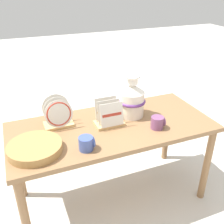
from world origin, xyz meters
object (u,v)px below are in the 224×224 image
object	(u,v)px
mug_plum_glaze	(158,122)
mug_cobalt_glaze	(87,143)
dish_rack_round_plates	(58,116)
wicker_charger_stack	(35,148)
ceramic_vase	(132,99)
dish_rack_square_plates	(109,117)

from	to	relation	value
mug_plum_glaze	mug_cobalt_glaze	world-z (taller)	same
dish_rack_round_plates	wicker_charger_stack	size ratio (longest dim) A/B	0.65
dish_rack_round_plates	mug_plum_glaze	xyz separation A→B (m)	(0.66, -0.29, -0.04)
ceramic_vase	mug_cobalt_glaze	xyz separation A→B (m)	(-0.46, -0.31, -0.10)
dish_rack_square_plates	mug_plum_glaze	distance (m)	0.36
ceramic_vase	mug_plum_glaze	xyz separation A→B (m)	(0.09, -0.25, -0.10)
wicker_charger_stack	mug_plum_glaze	distance (m)	0.86
ceramic_vase	mug_cobalt_glaze	size ratio (longest dim) A/B	3.30
dish_rack_round_plates	dish_rack_square_plates	size ratio (longest dim) A/B	1.06
dish_rack_round_plates	mug_cobalt_glaze	size ratio (longest dim) A/B	2.20
mug_plum_glaze	dish_rack_square_plates	bearing A→B (deg)	150.42
mug_cobalt_glaze	mug_plum_glaze	bearing A→B (deg)	6.39
dish_rack_square_plates	wicker_charger_stack	bearing A→B (deg)	-165.86
dish_rack_square_plates	wicker_charger_stack	distance (m)	0.57
dish_rack_round_plates	mug_cobalt_glaze	distance (m)	0.37
dish_rack_round_plates	dish_rack_square_plates	bearing A→B (deg)	-18.46
ceramic_vase	dish_rack_square_plates	xyz separation A→B (m)	(-0.22, -0.07, -0.08)
dish_rack_round_plates	mug_plum_glaze	size ratio (longest dim) A/B	2.20
ceramic_vase	wicker_charger_stack	world-z (taller)	ceramic_vase
ceramic_vase	wicker_charger_stack	size ratio (longest dim) A/B	0.98
dish_rack_round_plates	mug_plum_glaze	bearing A→B (deg)	-23.92
dish_rack_square_plates	mug_cobalt_glaze	world-z (taller)	dish_rack_square_plates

